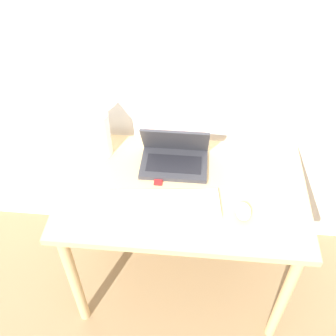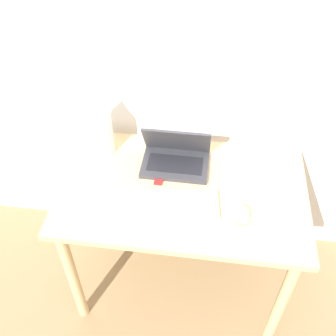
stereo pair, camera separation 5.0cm
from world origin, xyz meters
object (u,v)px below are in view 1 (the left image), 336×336
mouse (243,211)px  vase (96,126)px  laptop (174,156)px  mp3_player (158,180)px  keyboard (161,204)px

mouse → vase: vase is taller
laptop → vase: 0.37m
laptop → mp3_player: laptop is taller
laptop → vase: vase is taller
keyboard → mouse: bearing=-2.5°
laptop → mouse: size_ratio=3.23×
vase → mouse: bearing=-25.5°
mouse → vase: size_ratio=0.29×
keyboard → mouse: size_ratio=5.30×
mouse → mp3_player: bearing=157.3°
keyboard → mp3_player: size_ratio=9.12×
mp3_player → mouse: bearing=-22.7°
mp3_player → vase: bearing=151.2°
mouse → vase: (-0.65, 0.31, 0.14)m
keyboard → vase: vase is taller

